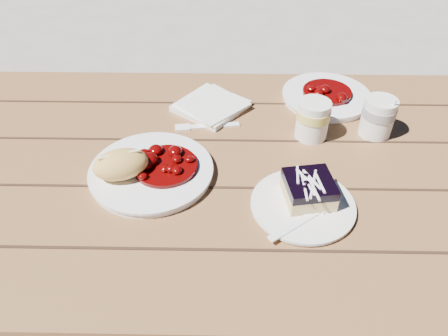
{
  "coord_description": "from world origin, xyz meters",
  "views": [
    {
      "loc": [
        -0.23,
        -0.73,
        1.36
      ],
      "look_at": [
        -0.24,
        -0.09,
        0.81
      ],
      "focal_mm": 35.0,
      "sensor_mm": 36.0,
      "label": 1
    }
  ],
  "objects_px": {
    "main_plate": "(151,172)",
    "blueberry_cake": "(309,189)",
    "second_plate": "(326,97)",
    "bread_roll": "(121,164)",
    "coffee_cup": "(378,117)",
    "second_cup": "(313,120)",
    "picnic_table": "(324,215)",
    "dessert_plate": "(303,206)"
  },
  "relations": [
    {
      "from": "main_plate",
      "to": "second_plate",
      "type": "xyz_separation_m",
      "value": [
        0.41,
        0.31,
        0.0
      ]
    },
    {
      "from": "picnic_table",
      "to": "main_plate",
      "type": "relative_size",
      "value": 7.89
    },
    {
      "from": "blueberry_cake",
      "to": "second_plate",
      "type": "height_order",
      "value": "blueberry_cake"
    },
    {
      "from": "main_plate",
      "to": "coffee_cup",
      "type": "xyz_separation_m",
      "value": [
        0.5,
        0.16,
        0.04
      ]
    },
    {
      "from": "picnic_table",
      "to": "coffee_cup",
      "type": "relative_size",
      "value": 21.74
    },
    {
      "from": "dessert_plate",
      "to": "blueberry_cake",
      "type": "relative_size",
      "value": 1.91
    },
    {
      "from": "main_plate",
      "to": "coffee_cup",
      "type": "bearing_deg",
      "value": 17.32
    },
    {
      "from": "dessert_plate",
      "to": "second_cup",
      "type": "distance_m",
      "value": 0.24
    },
    {
      "from": "picnic_table",
      "to": "second_cup",
      "type": "height_order",
      "value": "second_cup"
    },
    {
      "from": "coffee_cup",
      "to": "bread_roll",
      "type": "bearing_deg",
      "value": -162.41
    },
    {
      "from": "dessert_plate",
      "to": "second_cup",
      "type": "height_order",
      "value": "second_cup"
    },
    {
      "from": "dessert_plate",
      "to": "second_plate",
      "type": "distance_m",
      "value": 0.41
    },
    {
      "from": "dessert_plate",
      "to": "second_plate",
      "type": "relative_size",
      "value": 0.87
    },
    {
      "from": "main_plate",
      "to": "bread_roll",
      "type": "relative_size",
      "value": 2.26
    },
    {
      "from": "main_plate",
      "to": "coffee_cup",
      "type": "height_order",
      "value": "coffee_cup"
    },
    {
      "from": "second_plate",
      "to": "second_cup",
      "type": "bearing_deg",
      "value": -111.03
    },
    {
      "from": "main_plate",
      "to": "blueberry_cake",
      "type": "height_order",
      "value": "blueberry_cake"
    },
    {
      "from": "main_plate",
      "to": "coffee_cup",
      "type": "distance_m",
      "value": 0.53
    },
    {
      "from": "blueberry_cake",
      "to": "second_cup",
      "type": "height_order",
      "value": "second_cup"
    },
    {
      "from": "main_plate",
      "to": "second_plate",
      "type": "distance_m",
      "value": 0.52
    },
    {
      "from": "second_plate",
      "to": "second_cup",
      "type": "height_order",
      "value": "second_cup"
    },
    {
      "from": "main_plate",
      "to": "dessert_plate",
      "type": "height_order",
      "value": "main_plate"
    },
    {
      "from": "blueberry_cake",
      "to": "main_plate",
      "type": "bearing_deg",
      "value": 157.47
    },
    {
      "from": "blueberry_cake",
      "to": "coffee_cup",
      "type": "bearing_deg",
      "value": 41.92
    },
    {
      "from": "bread_roll",
      "to": "second_plate",
      "type": "xyz_separation_m",
      "value": [
        0.47,
        0.33,
        -0.04
      ]
    },
    {
      "from": "picnic_table",
      "to": "main_plate",
      "type": "height_order",
      "value": "main_plate"
    },
    {
      "from": "dessert_plate",
      "to": "second_plate",
      "type": "bearing_deg",
      "value": 74.7
    },
    {
      "from": "second_cup",
      "to": "blueberry_cake",
      "type": "bearing_deg",
      "value": -99.31
    },
    {
      "from": "bread_roll",
      "to": "blueberry_cake",
      "type": "bearing_deg",
      "value": -8.43
    },
    {
      "from": "dessert_plate",
      "to": "second_cup",
      "type": "bearing_deg",
      "value": 78.91
    },
    {
      "from": "second_cup",
      "to": "main_plate",
      "type": "bearing_deg",
      "value": -157.73
    },
    {
      "from": "blueberry_cake",
      "to": "coffee_cup",
      "type": "xyz_separation_m",
      "value": [
        0.19,
        0.23,
        0.01
      ]
    },
    {
      "from": "dessert_plate",
      "to": "bread_roll",
      "type": "bearing_deg",
      "value": 169.03
    },
    {
      "from": "blueberry_cake",
      "to": "picnic_table",
      "type": "bearing_deg",
      "value": 48.06
    },
    {
      "from": "bread_roll",
      "to": "second_cup",
      "type": "xyz_separation_m",
      "value": [
        0.41,
        0.16,
        0.0
      ]
    },
    {
      "from": "coffee_cup",
      "to": "picnic_table",
      "type": "bearing_deg",
      "value": -134.31
    },
    {
      "from": "bread_roll",
      "to": "dessert_plate",
      "type": "relative_size",
      "value": 0.57
    },
    {
      "from": "coffee_cup",
      "to": "second_cup",
      "type": "xyz_separation_m",
      "value": [
        -0.15,
        -0.01,
        0.0
      ]
    },
    {
      "from": "picnic_table",
      "to": "blueberry_cake",
      "type": "relative_size",
      "value": 19.52
    },
    {
      "from": "bread_roll",
      "to": "coffee_cup",
      "type": "xyz_separation_m",
      "value": [
        0.56,
        0.18,
        0.0
      ]
    },
    {
      "from": "main_plate",
      "to": "dessert_plate",
      "type": "relative_size",
      "value": 1.29
    },
    {
      "from": "second_plate",
      "to": "coffee_cup",
      "type": "bearing_deg",
      "value": -59.7
    }
  ]
}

